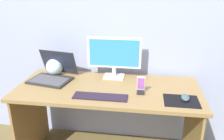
# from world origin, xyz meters

# --- Properties ---
(wall_back) EXTENTS (6.00, 0.04, 2.50)m
(wall_back) POSITION_xyz_m (0.00, 0.38, 1.25)
(wall_back) COLOR #939FBE
(wall_back) RESTS_ON ground_plane
(desk) EXTENTS (1.49, 0.64, 0.71)m
(desk) POSITION_xyz_m (0.00, 0.00, 0.57)
(desk) COLOR olive
(desk) RESTS_ON ground_plane
(monitor) EXTENTS (0.47, 0.14, 0.36)m
(monitor) POSITION_xyz_m (0.02, 0.22, 0.91)
(monitor) COLOR white
(monitor) RESTS_ON desk
(laptop) EXTENTS (0.40, 0.38, 0.24)m
(laptop) POSITION_xyz_m (-0.50, 0.10, 0.76)
(laptop) COLOR black
(laptop) RESTS_ON desk
(fishbowl) EXTENTS (0.16, 0.16, 0.16)m
(fishbowl) POSITION_xyz_m (-0.53, 0.21, 0.79)
(fishbowl) COLOR silver
(fishbowl) RESTS_ON desk
(keyboard_external) EXTENTS (0.41, 0.11, 0.01)m
(keyboard_external) POSITION_xyz_m (-0.03, -0.18, 0.72)
(keyboard_external) COLOR black
(keyboard_external) RESTS_ON desk
(mousepad) EXTENTS (0.25, 0.20, 0.00)m
(mousepad) POSITION_xyz_m (0.56, -0.16, 0.71)
(mousepad) COLOR black
(mousepad) RESTS_ON desk
(mouse) EXTENTS (0.07, 0.10, 0.04)m
(mouse) POSITION_xyz_m (0.59, -0.14, 0.73)
(mouse) COLOR #40545D
(mouse) RESTS_ON mousepad
(phone_in_dock) EXTENTS (0.06, 0.06, 0.14)m
(phone_in_dock) POSITION_xyz_m (0.27, -0.07, 0.76)
(phone_in_dock) COLOR black
(phone_in_dock) RESTS_ON desk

